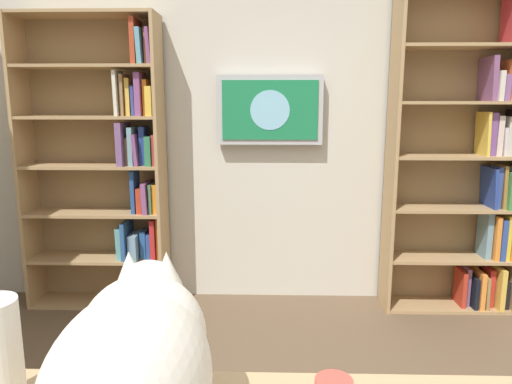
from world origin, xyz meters
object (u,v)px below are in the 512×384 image
Objects in this scene: bookshelf_right at (111,172)px; wall_mounted_tv at (270,110)px; bookshelf_left at (471,161)px; cat at (134,367)px.

wall_mounted_tv is (-1.08, -0.08, 0.41)m from bookshelf_right.
cat is (1.60, 2.33, -0.10)m from bookshelf_left.
bookshelf_left reaches higher than cat.
wall_mounted_tv is at bearing -96.04° from cat.
bookshelf_left reaches higher than wall_mounted_tv.
bookshelf_left is 3.68× the size of cat.
cat is at bearing 55.66° from bookshelf_left.
bookshelf_right is at bearing 4.46° from wall_mounted_tv.
cat is (0.26, 2.42, -0.43)m from wall_mounted_tv.
wall_mounted_tv is at bearing -3.65° from bookshelf_left.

